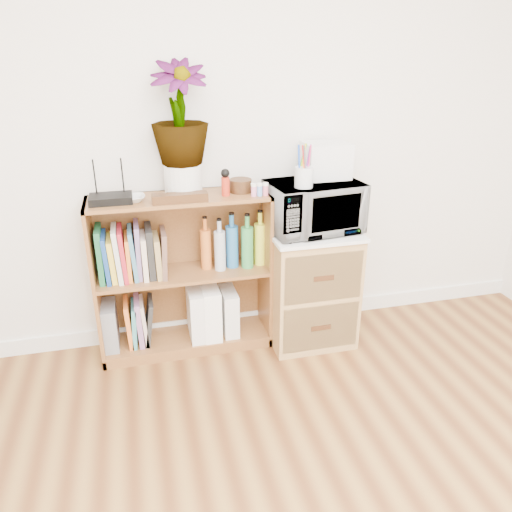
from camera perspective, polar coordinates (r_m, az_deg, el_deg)
name	(u,v)px	position (r m, az deg, el deg)	size (l,w,h in m)	color
skirting_board	(238,319)	(3.30, -2.03, -7.25)	(4.00, 0.02, 0.10)	white
bookshelf	(184,275)	(2.93, -8.28, -2.22)	(1.00, 0.30, 0.95)	brown
wicker_unit	(309,286)	(3.07, 6.08, -3.46)	(0.50, 0.45, 0.70)	#9E7542
microwave	(313,207)	(2.87, 6.58, 5.62)	(0.51, 0.35, 0.28)	white
pen_cup	(304,177)	(2.71, 5.49, 8.97)	(0.10, 0.10, 0.11)	silver
small_appliance	(326,160)	(2.92, 7.96, 10.79)	(0.25, 0.21, 0.20)	silver
router	(111,199)	(2.73, -16.26, 6.30)	(0.22, 0.15, 0.04)	black
white_bowl	(133,199)	(2.72, -13.90, 6.39)	(0.13, 0.13, 0.03)	silver
plant_pot	(183,180)	(2.76, -8.31, 8.61)	(0.20, 0.20, 0.17)	silver
potted_plant	(179,113)	(2.69, -8.76, 15.84)	(0.30, 0.30, 0.53)	#40772F
trinket_box	(180,198)	(2.66, -8.69, 6.60)	(0.29, 0.07, 0.05)	#341B0E
kokeshi_doll	(226,186)	(2.74, -3.50, 7.94)	(0.05, 0.05, 0.10)	#B52A16
wooden_bowl	(240,186)	(2.81, -1.79, 8.05)	(0.12, 0.12, 0.07)	#33190D
paint_jars	(260,191)	(2.73, 0.42, 7.49)	(0.12, 0.04, 0.06)	pink
file_box	(110,325)	(3.05, -16.31, -7.60)	(0.08, 0.22, 0.27)	gray
magazine_holder_left	(197,312)	(3.04, -6.79, -6.42)	(0.10, 0.25, 0.31)	white
magazine_holder_mid	(210,310)	(3.05, -5.26, -6.17)	(0.10, 0.26, 0.32)	white
magazine_holder_right	(229,311)	(3.07, -3.11, -6.28)	(0.09, 0.22, 0.28)	silver
cookbooks	(132,254)	(2.85, -14.03, 0.20)	(0.38, 0.20, 0.31)	#1B673A
liquor_bottles	(235,242)	(2.90, -2.44, 1.66)	(0.38, 0.07, 0.32)	orange
lower_books	(139,322)	(3.05, -13.25, -7.30)	(0.17, 0.19, 0.29)	orange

